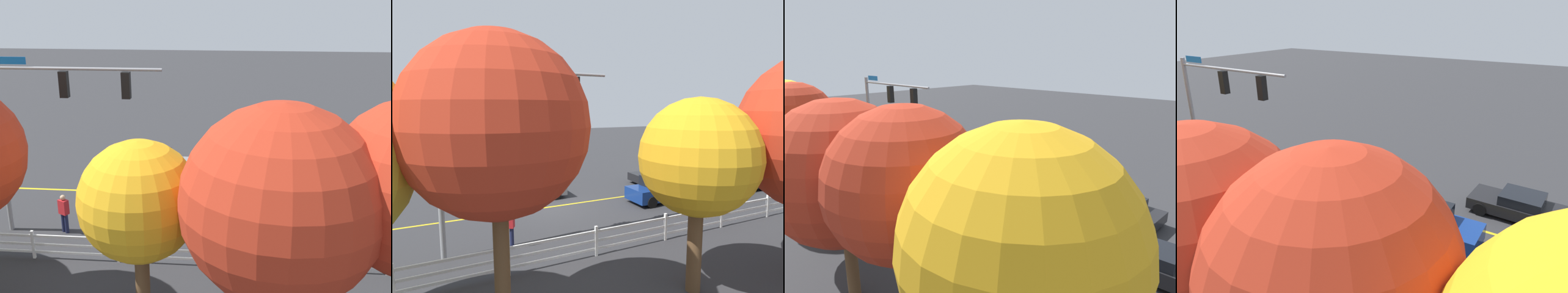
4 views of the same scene
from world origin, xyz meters
TOP-DOWN VIEW (x-y plane):
  - ground_plane at (0.00, 0.00)m, footprint 120.00×120.00m
  - lane_center_stripe at (-4.00, 0.00)m, footprint 28.00×0.16m
  - signal_assembly at (3.45, 4.21)m, footprint 6.70×0.38m
  - car_0 at (-12.32, 2.13)m, footprint 4.71×2.05m
  - car_1 at (0.58, -2.10)m, footprint 4.56×2.00m
  - car_2 at (-9.38, -2.07)m, footprint 4.37×2.12m
  - car_3 at (-6.51, 1.76)m, footprint 4.28×1.91m
  - pedestrian at (3.03, 4.26)m, footprint 0.48×0.42m
  - white_rail_fence at (-3.00, 6.32)m, footprint 26.10×0.10m
  - tree_0 at (-12.42, 10.85)m, footprint 4.56×4.56m
  - tree_1 at (4.20, 9.13)m, footprint 4.19×4.19m
  - tree_2 at (-8.30, 10.53)m, footprint 4.38×4.38m
  - tree_3 at (8.18, 8.51)m, footprint 4.93×4.93m
  - tree_4 at (-1.35, 9.60)m, footprint 3.46×3.46m
  - tree_5 at (-5.05, 10.86)m, footprint 4.95×4.95m

SIDE VIEW (x-z plane):
  - ground_plane at x=0.00m, z-range 0.00..0.00m
  - lane_center_stripe at x=-4.00m, z-range 0.00..0.01m
  - white_rail_fence at x=-3.00m, z-range 0.03..1.18m
  - car_2 at x=-9.38m, z-range -0.01..1.22m
  - car_0 at x=-12.32m, z-range -0.01..1.30m
  - car_1 at x=0.58m, z-range -0.05..1.42m
  - car_3 at x=-6.51m, z-range -0.04..1.49m
  - pedestrian at x=3.03m, z-range 0.08..1.77m
  - tree_4 at x=-1.35m, z-range 1.16..6.99m
  - tree_3 at x=8.18m, z-range 1.08..8.21m
  - tree_5 at x=-5.05m, z-range 1.14..8.40m
  - tree_1 at x=4.20m, z-range 1.49..8.69m
  - signal_assembly at x=3.45m, z-range 1.45..8.75m
  - tree_2 at x=-8.30m, z-range 1.47..8.82m
  - tree_0 at x=-12.42m, z-range 1.43..8.89m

